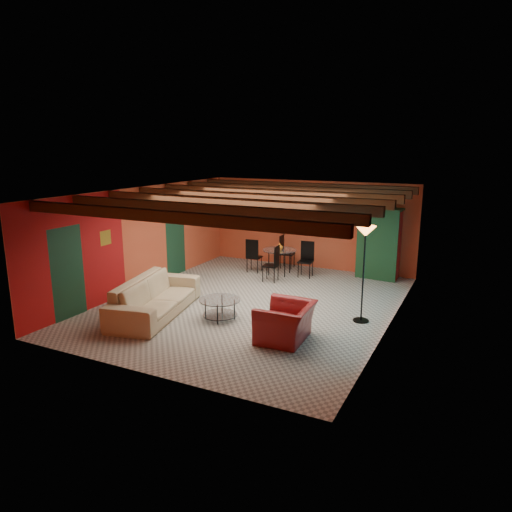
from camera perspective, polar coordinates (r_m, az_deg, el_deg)
The scene contains 11 objects.
room at distance 11.08m, azimuth -0.20°, elevation 6.01°, with size 6.52×8.01×2.71m.
sofa at distance 10.95m, azimuth -12.03°, elevation -4.83°, with size 2.84×1.11×0.83m, color tan.
armchair at distance 9.38m, azimuth 3.61°, elevation -7.96°, with size 1.14×0.99×0.74m, color maroon.
coffee_table at distance 10.51m, azimuth -4.38°, elevation -6.40°, with size 0.91×0.91×0.46m, color silver, non-canonical shape.
dining_table at distance 13.98m, azimuth 2.85°, elevation -0.14°, with size 2.00×2.00×1.04m, color silver, non-canonical shape.
armoire at distance 13.98m, azimuth 14.59°, elevation 1.39°, with size 1.12×0.55×1.97m, color maroon.
floor_lamp at distance 10.36m, azimuth 12.82°, elevation -2.18°, with size 0.43×0.43×2.12m, color black, non-canonical shape.
ceiling_fan at distance 10.98m, azimuth -0.46°, elevation 5.94°, with size 1.50×1.50×0.44m, color #472614, non-canonical shape.
painting at distance 15.01m, azimuth 3.27°, elevation 5.18°, with size 1.05×0.03×0.65m, color black.
potted_plant at distance 13.79m, azimuth 14.88°, elevation 6.32°, with size 0.40×0.35×0.45m, color #26661E.
vase at distance 13.85m, azimuth 2.88°, elevation 2.36°, with size 0.19×0.19×0.20m, color orange.
Camera 1 is at (4.89, -9.73, 3.77)m, focal length 33.16 mm.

